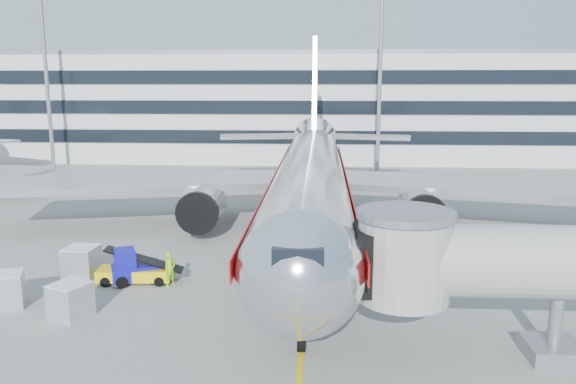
# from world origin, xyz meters

# --- Properties ---
(ground) EXTENTS (180.00, 180.00, 0.00)m
(ground) POSITION_xyz_m (0.00, 0.00, 0.00)
(ground) COLOR gray
(ground) RESTS_ON ground
(lead_in_line) EXTENTS (0.25, 70.00, 0.01)m
(lead_in_line) POSITION_xyz_m (0.00, 10.00, 0.01)
(lead_in_line) COLOR #EBB50C
(lead_in_line) RESTS_ON ground
(main_jet) EXTENTS (50.95, 48.70, 16.06)m
(main_jet) POSITION_xyz_m (0.00, 11.72, 4.23)
(main_jet) COLOR silver
(main_jet) RESTS_ON ground
(terminal) EXTENTS (150.00, 24.25, 15.60)m
(terminal) POSITION_xyz_m (0.00, 57.95, 7.80)
(terminal) COLOR silver
(terminal) RESTS_ON ground
(light_mast_west) EXTENTS (2.40, 1.20, 25.45)m
(light_mast_west) POSITION_xyz_m (-35.00, 42.00, 14.88)
(light_mast_west) COLOR gray
(light_mast_west) RESTS_ON ground
(light_mast_centre) EXTENTS (2.40, 1.20, 25.45)m
(light_mast_centre) POSITION_xyz_m (8.00, 42.00, 14.88)
(light_mast_centre) COLOR gray
(light_mast_centre) RESTS_ON ground
(belt_loader) EXTENTS (4.44, 1.86, 2.10)m
(belt_loader) POSITION_xyz_m (-9.87, -0.14, 0.59)
(belt_loader) COLOR yellow
(belt_loader) RESTS_ON ground
(baggage_tug) EXTENTS (3.05, 2.53, 2.00)m
(baggage_tug) POSITION_xyz_m (-10.00, -0.15, 0.87)
(baggage_tug) COLOR #100EA0
(baggage_tug) RESTS_ON ground
(cargo_container_left) EXTENTS (2.17, 2.17, 1.77)m
(cargo_container_left) POSITION_xyz_m (-15.30, -4.00, 0.89)
(cargo_container_left) COLOR silver
(cargo_container_left) RESTS_ON ground
(cargo_container_right) EXTENTS (1.91, 1.91, 1.88)m
(cargo_container_right) POSITION_xyz_m (-13.20, 0.41, 0.95)
(cargo_container_right) COLOR silver
(cargo_container_right) RESTS_ON ground
(cargo_container_front) EXTENTS (2.15, 2.15, 1.74)m
(cargo_container_front) POSITION_xyz_m (-11.40, -5.14, 0.87)
(cargo_container_front) COLOR silver
(cargo_container_front) RESTS_ON ground
(ramp_worker) EXTENTS (0.84, 0.87, 2.00)m
(ramp_worker) POSITION_xyz_m (-7.67, -0.59, 1.00)
(ramp_worker) COLOR #8BD516
(ramp_worker) RESTS_ON ground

